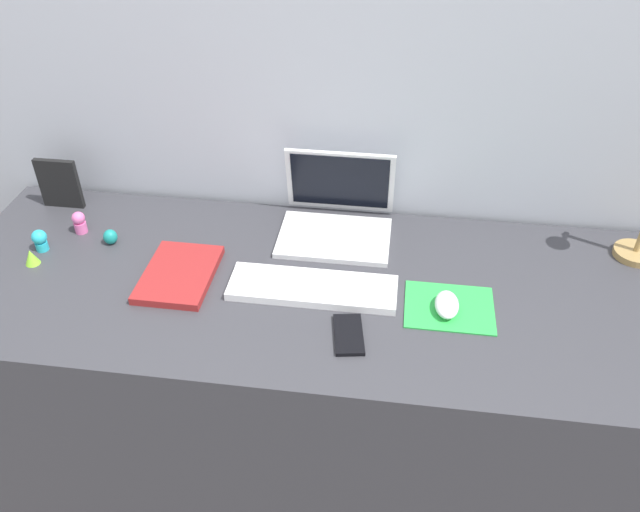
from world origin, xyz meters
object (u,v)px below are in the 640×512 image
Objects in this scene: keyboard at (313,288)px; toy_figurine_cyan at (40,240)px; toy_figurine_pink at (79,222)px; toy_figurine_lime at (31,257)px; cell_phone at (349,334)px; notebook_pad at (179,274)px; mouse at (447,305)px; picture_frame at (59,184)px; laptop at (337,212)px; toy_figurine_teal at (110,237)px.

toy_figurine_cyan is at bearing 174.46° from keyboard.
toy_figurine_cyan is 0.96× the size of toy_figurine_pink.
toy_figurine_pink is at bearing 67.63° from toy_figurine_lime.
cell_phone is (0.10, -0.15, -0.01)m from keyboard.
notebook_pad is at bearing 178.75° from keyboard.
toy_figurine_cyan is 0.11m from toy_figurine_pink.
toy_figurine_pink reaches higher than keyboard.
toy_figurine_pink is (-0.99, 0.20, 0.01)m from mouse.
toy_figurine_lime is (-0.39, 0.00, 0.01)m from notebook_pad.
picture_frame is (-0.78, 0.29, 0.06)m from keyboard.
laptop is 0.28m from keyboard.
toy_figurine_pink reaches higher than toy_figurine_cyan.
mouse is 0.75× the size of cell_phone.
picture_frame reaches higher than toy_figurine_teal.
picture_frame is 3.59× the size of toy_figurine_lime.
keyboard is at bearing -13.81° from toy_figurine_pink.
notebook_pad is 0.37m from toy_figurine_pink.
laptop is 4.72× the size of toy_figurine_pink.
keyboard is 9.82× the size of toy_figurine_lime.
toy_figurine_lime reaches higher than cell_phone.
toy_figurine_lime is at bearing -112.37° from toy_figurine_pink.
laptop reaches higher than cell_phone.
toy_figurine_pink is at bearing 148.52° from cell_phone.
toy_figurine_cyan is at bearing -162.44° from toy_figurine_teal.
cell_phone is at bearing -18.66° from notebook_pad.
toy_figurine_pink is (-0.67, 0.16, 0.02)m from keyboard.
cell_phone is at bearing -79.69° from laptop.
laptop is at bearing 36.72° from notebook_pad.
toy_figurine_pink is at bearing 154.85° from notebook_pad.
toy_figurine_teal is (-0.59, -0.15, -0.03)m from laptop.
toy_figurine_teal is at bearing -37.59° from picture_frame.
picture_frame is at bearing 142.41° from toy_figurine_teal.
toy_figurine_lime reaches higher than keyboard.
keyboard and notebook_pad have the same top height.
mouse is at bearing -9.95° from toy_figurine_teal.
cell_phone is 0.85m from toy_figurine_lime.
toy_figurine_cyan is 0.18m from toy_figurine_teal.
laptop is 0.61m from toy_figurine_teal.
mouse is 2.33× the size of toy_figurine_teal.
toy_figurine_pink reaches higher than notebook_pad.
notebook_pad reaches higher than cell_phone.
toy_figurine_lime and toy_figurine_teal have the same top height.
cell_phone is (0.08, -0.42, -0.05)m from laptop.
laptop reaches higher than toy_figurine_pink.
toy_figurine_pink reaches higher than mouse.
cell_phone is (-0.22, -0.11, -0.02)m from mouse.
cell_phone is 3.10× the size of toy_figurine_teal.
keyboard is 0.32m from mouse.
picture_frame is at bearing 179.42° from laptop.
toy_figurine_pink is 0.17m from toy_figurine_lime.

